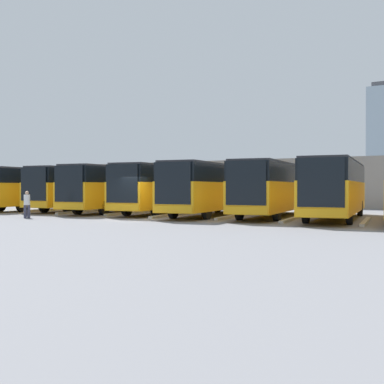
# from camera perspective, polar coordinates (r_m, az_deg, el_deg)

# --- Properties ---
(ground_plane) EXTENTS (600.00, 600.00, 0.00)m
(ground_plane) POSITION_cam_1_polar(r_m,az_deg,el_deg) (28.20, -6.50, -3.26)
(ground_plane) COLOR gray
(curb_divider_0) EXTENTS (0.96, 6.09, 0.15)m
(curb_divider_0) POSITION_cam_1_polar(r_m,az_deg,el_deg) (26.93, 19.87, -3.31)
(curb_divider_0) COLOR #B2B2AD
(curb_divider_0) RESTS_ON ground_plane
(bus_1) EXTENTS (3.91, 12.71, 3.39)m
(bus_1) POSITION_cam_1_polar(r_m,az_deg,el_deg) (29.26, 16.71, 0.56)
(bus_1) COLOR orange
(bus_1) RESTS_ON ground_plane
(curb_divider_1) EXTENTS (0.96, 6.09, 0.15)m
(curb_divider_1) POSITION_cam_1_polar(r_m,az_deg,el_deg) (28.07, 11.84, -3.13)
(curb_divider_1) COLOR #B2B2AD
(curb_divider_1) RESTS_ON ground_plane
(bus_2) EXTENTS (3.91, 12.71, 3.39)m
(bus_2) POSITION_cam_1_polar(r_m,az_deg,el_deg) (30.94, 9.69, 0.57)
(bus_2) COLOR orange
(bus_2) RESTS_ON ground_plane
(curb_divider_2) EXTENTS (0.96, 6.09, 0.15)m
(curb_divider_2) POSITION_cam_1_polar(r_m,az_deg,el_deg) (30.05, 4.86, -2.87)
(curb_divider_2) COLOR #B2B2AD
(curb_divider_2) RESTS_ON ground_plane
(bus_3) EXTENTS (3.91, 12.71, 3.39)m
(bus_3) POSITION_cam_1_polar(r_m,az_deg,el_deg) (31.90, 2.46, 0.58)
(bus_3) COLOR orange
(bus_3) RESTS_ON ground_plane
(curb_divider_3) EXTENTS (0.96, 6.09, 0.15)m
(curb_divider_3) POSITION_cam_1_polar(r_m,az_deg,el_deg) (31.34, -2.36, -2.73)
(curb_divider_3) COLOR #B2B2AD
(curb_divider_3) RESTS_ON ground_plane
(bus_4) EXTENTS (3.91, 12.71, 3.39)m
(bus_4) POSITION_cam_1_polar(r_m,az_deg,el_deg) (34.51, -2.93, 0.58)
(bus_4) COLOR orange
(bus_4) RESTS_ON ground_plane
(curb_divider_4) EXTENTS (0.96, 6.09, 0.15)m
(curb_divider_4) POSITION_cam_1_polar(r_m,az_deg,el_deg) (34.19, -7.45, -2.46)
(curb_divider_4) COLOR #B2B2AD
(curb_divider_4) RESTS_ON ground_plane
(bus_5) EXTENTS (3.91, 12.71, 3.39)m
(bus_5) POSITION_cam_1_polar(r_m,az_deg,el_deg) (36.59, -8.48, 0.57)
(bus_5) COLOR orange
(bus_5) RESTS_ON ground_plane
(curb_divider_5) EXTENTS (0.96, 6.09, 0.15)m
(curb_divider_5) POSITION_cam_1_polar(r_m,az_deg,el_deg) (36.53, -12.75, -2.27)
(curb_divider_5) COLOR #B2B2AD
(curb_divider_5) RESTS_ON ground_plane
(bus_6) EXTENTS (3.91, 12.71, 3.39)m
(bus_6) POSITION_cam_1_polar(r_m,az_deg,el_deg) (39.75, -12.35, 0.57)
(bus_6) COLOR orange
(bus_6) RESTS_ON ground_plane
(curb_divider_6) EXTENTS (0.96, 6.09, 0.15)m
(curb_divider_6) POSITION_cam_1_polar(r_m,az_deg,el_deg) (39.86, -16.28, -2.05)
(curb_divider_6) COLOR #B2B2AD
(curb_divider_6) RESTS_ON ground_plane
(bus_7) EXTENTS (3.91, 12.71, 3.39)m
(bus_7) POSITION_cam_1_polar(r_m,az_deg,el_deg) (42.06, -17.05, 0.55)
(bus_7) COLOR orange
(bus_7) RESTS_ON ground_plane
(pedestrian) EXTENTS (0.52, 0.52, 1.65)m
(pedestrian) POSITION_cam_1_polar(r_m,az_deg,el_deg) (30.75, -18.98, -1.31)
(pedestrian) COLOR #38384C
(pedestrian) RESTS_ON ground_plane
(station_building) EXTENTS (44.69, 16.55, 4.53)m
(station_building) POSITION_cam_1_polar(r_m,az_deg,el_deg) (52.27, 11.23, 1.01)
(station_building) COLOR gray
(station_building) RESTS_ON ground_plane
(office_tower) EXTENTS (14.36, 14.36, 53.16)m
(office_tower) POSITION_cam_1_polar(r_m,az_deg,el_deg) (255.94, 21.77, 5.94)
(office_tower) COLOR #93A8B7
(office_tower) RESTS_ON ground_plane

